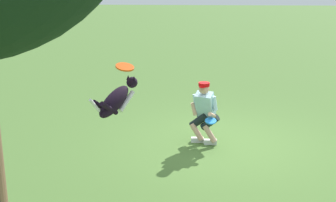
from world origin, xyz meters
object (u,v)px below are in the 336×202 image
at_px(person, 205,111).
at_px(frisbee_held, 211,121).
at_px(dog, 116,100).
at_px(frisbee_flying, 125,67).

distance_m(person, frisbee_held, 0.40).
bearing_deg(frisbee_held, dog, 54.88).
bearing_deg(frisbee_flying, frisbee_held, -124.76).
height_order(dog, frisbee_flying, frisbee_flying).
xyz_separation_m(dog, frisbee_flying, (-0.12, -0.14, 0.46)).
bearing_deg(frisbee_flying, dog, 50.11).
bearing_deg(person, dog, -7.03).
relative_size(frisbee_flying, frisbee_held, 1.24).
distance_m(frisbee_flying, frisbee_held, 2.85).
height_order(frisbee_flying, frisbee_held, frisbee_flying).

